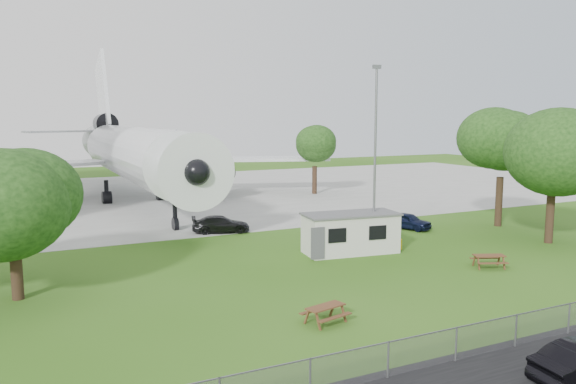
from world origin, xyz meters
name	(u,v)px	position (x,y,z in m)	size (l,w,h in m)	color
ground	(308,292)	(0.00, 0.00, 0.00)	(160.00, 160.00, 0.00)	#497725
concrete_apron	(148,197)	(0.00, 38.00, 0.01)	(120.00, 46.00, 0.03)	#B7B7B2
airliner	(131,151)	(-2.00, 35.86, 5.27)	(46.36, 47.73, 17.69)	white
site_cabin	(351,233)	(6.41, 6.20, 1.31)	(6.90, 3.47, 2.62)	silver
picnic_west	(325,323)	(-1.35, -4.09, 0.00)	(1.80, 1.50, 0.76)	brown
picnic_east	(489,268)	(11.76, -0.52, 0.00)	(1.80, 1.50, 0.76)	brown
fence	(434,367)	(0.00, -9.50, 0.00)	(58.00, 0.04, 1.30)	gray
lamp_mast	(375,160)	(8.20, 6.20, 6.00)	(0.16, 0.16, 12.00)	slate
tree_west_small	(12,195)	(-13.25, 5.23, 5.11)	(6.31, 6.31, 8.28)	#382619
tree_east_front	(554,157)	(20.51, 2.51, 6.08)	(7.57, 7.57, 9.88)	#382619
tree_east_back	(502,141)	(22.05, 8.62, 6.88)	(6.83, 6.83, 10.31)	#382619
tree_far_apron	(315,146)	(17.81, 31.99, 5.49)	(5.51, 5.51, 8.26)	#382619
car_ne_hatch	(408,221)	(14.66, 10.82, 0.64)	(1.51, 3.74, 1.28)	black
car_apron_van	(221,224)	(0.88, 15.96, 0.64)	(1.78, 4.39, 1.27)	black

